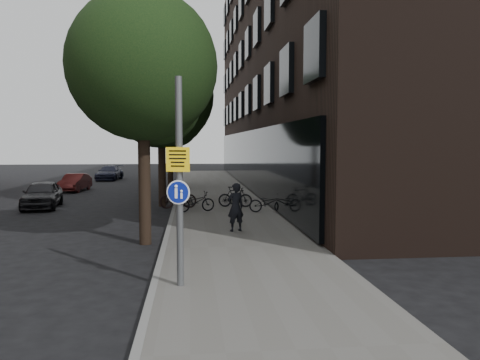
{
  "coord_description": "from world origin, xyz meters",
  "views": [
    {
      "loc": [
        -1.21,
        -9.62,
        3.04
      ],
      "look_at": [
        0.16,
        3.44,
        2.0
      ],
      "focal_mm": 35.0,
      "sensor_mm": 36.0,
      "label": 1
    }
  ],
  "objects": [
    {
      "name": "building_right_dark_brick",
      "position": [
        8.5,
        22.0,
        9.0
      ],
      "size": [
        12.0,
        40.0,
        18.0
      ],
      "primitive_type": "cube",
      "color": "black",
      "rests_on": "ground"
    },
    {
      "name": "parked_car_near",
      "position": [
        -8.18,
        13.06,
        0.64
      ],
      "size": [
        1.97,
        3.93,
        1.29
      ],
      "primitive_type": "imported",
      "rotation": [
        0.0,
        0.0,
        0.12
      ],
      "color": "black",
      "rests_on": "ground"
    },
    {
      "name": "street_tree_near",
      "position": [
        -2.53,
        4.64,
        5.11
      ],
      "size": [
        4.4,
        4.4,
        7.5
      ],
      "color": "black",
      "rests_on": "ground"
    },
    {
      "name": "street_tree_mid",
      "position": [
        -2.53,
        13.14,
        5.11
      ],
      "size": [
        5.0,
        5.0,
        7.8
      ],
      "color": "black",
      "rests_on": "ground"
    },
    {
      "name": "parked_car_mid",
      "position": [
        -8.54,
        20.82,
        0.55
      ],
      "size": [
        1.48,
        3.45,
        1.11
      ],
      "primitive_type": "imported",
      "rotation": [
        0.0,
        0.0,
        -0.09
      ],
      "color": "#4D1716",
      "rests_on": "ground"
    },
    {
      "name": "signpost",
      "position": [
        -1.45,
        -0.14,
        2.26
      ],
      "size": [
        0.47,
        0.18,
        4.24
      ],
      "rotation": [
        0.0,
        0.0,
        -0.31
      ],
      "color": "#595B5E",
      "rests_on": "sidewalk"
    },
    {
      "name": "pedestrian",
      "position": [
        0.24,
        5.65,
        0.92
      ],
      "size": [
        0.68,
        0.56,
        1.61
      ],
      "primitive_type": "imported",
      "rotation": [
        0.0,
        0.0,
        3.49
      ],
      "color": "black",
      "rests_on": "sidewalk"
    },
    {
      "name": "parked_bike_facade_near",
      "position": [
        2.0,
        9.65,
        0.54
      ],
      "size": [
        1.7,
        0.98,
        0.84
      ],
      "primitive_type": "imported",
      "rotation": [
        0.0,
        0.0,
        1.29
      ],
      "color": "black",
      "rests_on": "sidewalk"
    },
    {
      "name": "parked_car_far",
      "position": [
        -7.93,
        29.91,
        0.59
      ],
      "size": [
        1.97,
        4.17,
        1.18
      ],
      "primitive_type": "imported",
      "rotation": [
        0.0,
        0.0,
        -0.08
      ],
      "color": "#1B1E31",
      "rests_on": "ground"
    },
    {
      "name": "parked_bike_curb_near",
      "position": [
        -1.03,
        10.22,
        0.55
      ],
      "size": [
        1.74,
        0.99,
        0.87
      ],
      "primitive_type": "imported",
      "rotation": [
        0.0,
        0.0,
        1.84
      ],
      "color": "black",
      "rests_on": "sidewalk"
    },
    {
      "name": "parked_bike_facade_far",
      "position": [
        0.78,
        11.52,
        0.59
      ],
      "size": [
        1.62,
        0.77,
        0.94
      ],
      "primitive_type": "imported",
      "rotation": [
        0.0,
        0.0,
        1.35
      ],
      "color": "black",
      "rests_on": "sidewalk"
    },
    {
      "name": "ground",
      "position": [
        0.0,
        0.0,
        0.0
      ],
      "size": [
        120.0,
        120.0,
        0.0
      ],
      "primitive_type": "plane",
      "color": "black",
      "rests_on": "ground"
    },
    {
      "name": "sidewalk",
      "position": [
        0.25,
        10.0,
        0.06
      ],
      "size": [
        4.5,
        60.0,
        0.12
      ],
      "primitive_type": "cube",
      "color": "#5C5955",
      "rests_on": "ground"
    },
    {
      "name": "parked_bike_curb_far",
      "position": [
        -1.8,
        11.33,
        0.61
      ],
      "size": [
        1.69,
        0.7,
        0.99
      ],
      "primitive_type": "imported",
      "rotation": [
        0.0,
        0.0,
        1.72
      ],
      "color": "black",
      "rests_on": "sidewalk"
    },
    {
      "name": "street_tree_far",
      "position": [
        -2.53,
        22.14,
        5.11
      ],
      "size": [
        5.0,
        5.0,
        7.8
      ],
      "color": "black",
      "rests_on": "ground"
    },
    {
      "name": "curb_edge",
      "position": [
        -2.0,
        10.0,
        0.07
      ],
      "size": [
        0.15,
        60.0,
        0.13
      ],
      "primitive_type": "cube",
      "color": "slate",
      "rests_on": "ground"
    }
  ]
}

